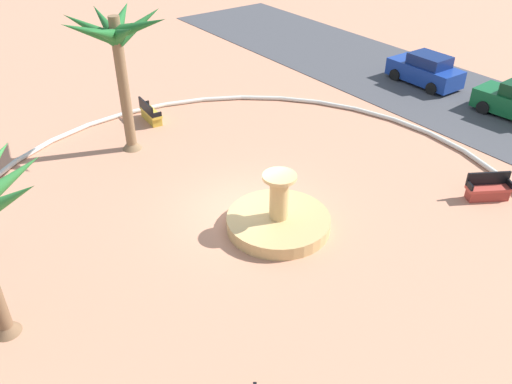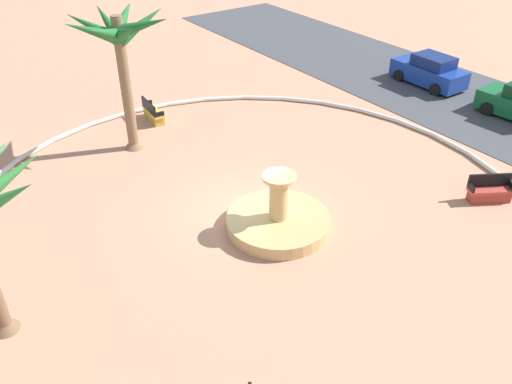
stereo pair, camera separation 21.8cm
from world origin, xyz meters
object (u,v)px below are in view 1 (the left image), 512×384
(bench_east, at_px, (151,114))
(bench_west, at_px, (488,190))
(parked_car_leftmost, at_px, (425,70))
(palm_tree_near_fountain, at_px, (117,43))
(fountain, at_px, (278,220))

(bench_east, distance_m, bench_west, 14.86)
(parked_car_leftmost, bearing_deg, palm_tree_near_fountain, -99.06)
(fountain, relative_size, bench_east, 2.13)
(bench_west, distance_m, parked_car_leftmost, 11.30)
(fountain, distance_m, parked_car_leftmost, 15.51)
(bench_east, bearing_deg, palm_tree_near_fountain, -44.27)
(bench_east, height_order, parked_car_leftmost, parked_car_leftmost)
(palm_tree_near_fountain, height_order, bench_east, palm_tree_near_fountain)
(palm_tree_near_fountain, bearing_deg, parked_car_leftmost, 80.94)
(palm_tree_near_fountain, height_order, bench_west, palm_tree_near_fountain)
(fountain, bearing_deg, palm_tree_near_fountain, -169.24)
(palm_tree_near_fountain, distance_m, bench_east, 5.00)
(fountain, distance_m, bench_west, 7.86)
(bench_east, xyz_separation_m, bench_west, (13.18, 6.86, 0.00))
(bench_west, bearing_deg, fountain, -113.17)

